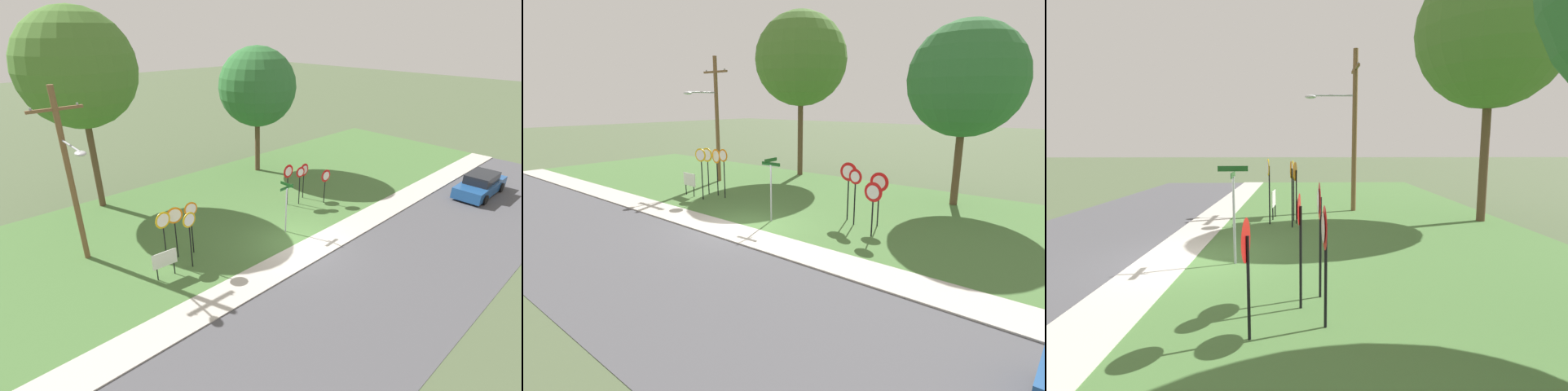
{
  "view_description": "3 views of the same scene",
  "coord_description": "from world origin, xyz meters",
  "views": [
    {
      "loc": [
        -12.03,
        -10.61,
        9.77
      ],
      "look_at": [
        0.22,
        2.91,
        1.63
      ],
      "focal_mm": 25.82,
      "sensor_mm": 36.0,
      "label": 1
    },
    {
      "loc": [
        11.32,
        -10.86,
        5.06
      ],
      "look_at": [
        0.62,
        1.95,
        1.07
      ],
      "focal_mm": 26.91,
      "sensor_mm": 36.0,
      "label": 2
    },
    {
      "loc": [
        11.15,
        3.08,
        3.41
      ],
      "look_at": [
        -0.63,
        3.3,
        1.81
      ],
      "focal_mm": 27.01,
      "sensor_mm": 36.0,
      "label": 3
    }
  ],
  "objects": [
    {
      "name": "ground_plane",
      "position": [
        0.0,
        0.0,
        0.0
      ],
      "size": [
        160.0,
        160.0,
        0.0
      ],
      "primitive_type": "plane",
      "color": "#4C5B3D"
    },
    {
      "name": "oak_tree_left",
      "position": [
        -5.39,
        10.91,
        7.84
      ],
      "size": [
        6.13,
        6.13,
        10.88
      ],
      "color": "brown",
      "rests_on": "grass_median"
    },
    {
      "name": "street_name_post",
      "position": [
        0.47,
        1.26,
        1.68
      ],
      "size": [
        0.96,
        0.82,
        2.74
      ],
      "rotation": [
        0.0,
        0.0,
        0.06
      ],
      "color": "#9EA0A8",
      "rests_on": "grass_median"
    },
    {
      "name": "yield_sign_far_left",
      "position": [
        2.92,
        3.49,
        1.95
      ],
      "size": [
        0.81,
        0.1,
        2.54
      ],
      "rotation": [
        0.0,
        0.0,
        0.03
      ],
      "color": "black",
      "rests_on": "grass_median"
    },
    {
      "name": "stop_sign_far_center",
      "position": [
        -4.96,
        2.9,
        1.92
      ],
      "size": [
        0.77,
        0.15,
        2.57
      ],
      "rotation": [
        0.0,
        0.0,
        -0.17
      ],
      "color": "black",
      "rests_on": "grass_median"
    },
    {
      "name": "yield_sign_near_left",
      "position": [
        4.77,
        2.17,
        1.62
      ],
      "size": [
        0.77,
        0.11,
        2.14
      ],
      "rotation": [
        0.0,
        0.0,
        -0.07
      ],
      "color": "black",
      "rests_on": "grass_median"
    },
    {
      "name": "sidewalk_strip",
      "position": [
        0.0,
        -0.8,
        0.03
      ],
      "size": [
        44.0,
        1.6,
        0.06
      ],
      "primitive_type": "cube",
      "color": "#BCB7AD",
      "rests_on": "ground_plane"
    },
    {
      "name": "grass_median",
      "position": [
        0.0,
        6.0,
        0.02
      ],
      "size": [
        44.0,
        12.0,
        0.04
      ],
      "primitive_type": "cube",
      "color": "#477038",
      "rests_on": "ground_plane"
    },
    {
      "name": "yield_sign_near_right",
      "position": [
        3.49,
        3.06,
        1.79
      ],
      "size": [
        0.64,
        0.12,
        2.38
      ],
      "rotation": [
        0.0,
        0.0,
        -0.1
      ],
      "color": "black",
      "rests_on": "grass_median"
    },
    {
      "name": "stop_sign_near_left",
      "position": [
        -4.88,
        1.8,
        2.0
      ],
      "size": [
        0.69,
        0.15,
        2.71
      ],
      "rotation": [
        0.0,
        0.0,
        0.18
      ],
      "color": "black",
      "rests_on": "grass_median"
    },
    {
      "name": "stop_sign_far_left",
      "position": [
        -4.21,
        2.75,
        1.94
      ],
      "size": [
        0.67,
        0.1,
        2.64
      ],
      "rotation": [
        0.0,
        0.0,
        -0.04
      ],
      "color": "black",
      "rests_on": "grass_median"
    },
    {
      "name": "yield_sign_far_right",
      "position": [
        4.34,
        3.51,
        1.72
      ],
      "size": [
        0.8,
        0.11,
        2.27
      ],
      "rotation": [
        0.0,
        0.0,
        0.05
      ],
      "color": "black",
      "rests_on": "grass_median"
    },
    {
      "name": "notice_board",
      "position": [
        -6.12,
        1.92,
        0.87
      ],
      "size": [
        1.1,
        0.11,
        1.25
      ],
      "rotation": [
        0.0,
        0.0,
        -0.07
      ],
      "color": "black",
      "rests_on": "grass_median"
    },
    {
      "name": "road_asphalt",
      "position": [
        0.0,
        -4.8,
        0.01
      ],
      "size": [
        44.0,
        6.4,
        0.01
      ],
      "primitive_type": "cube",
      "color": "#4C4C51",
      "rests_on": "ground_plane"
    },
    {
      "name": "oak_tree_right",
      "position": [
        5.65,
        9.27,
        6.09
      ],
      "size": [
        5.39,
        5.39,
        8.76
      ],
      "color": "brown",
      "rests_on": "grass_median"
    },
    {
      "name": "utility_pole",
      "position": [
        -8.09,
        5.56,
        4.28
      ],
      "size": [
        2.1,
        2.54,
        7.78
      ],
      "color": "brown",
      "rests_on": "grass_median"
    },
    {
      "name": "stop_sign_near_right",
      "position": [
        -5.59,
        2.78,
        1.94
      ],
      "size": [
        0.76,
        0.14,
        2.6
      ],
      "rotation": [
        0.0,
        0.0,
        0.15
      ],
      "color": "black",
      "rests_on": "grass_median"
    }
  ]
}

